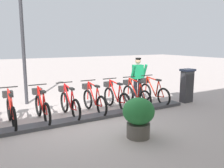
{
  "coord_description": "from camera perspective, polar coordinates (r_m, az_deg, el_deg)",
  "views": [
    {
      "loc": [
        -6.11,
        2.54,
        2.23
      ],
      "look_at": [
        0.5,
        -1.26,
        0.9
      ],
      "focal_mm": 37.48,
      "sensor_mm": 36.0,
      "label": 1
    }
  ],
  "objects": [
    {
      "name": "dock_rail_base",
      "position": [
        6.96,
        -7.05,
        -8.43
      ],
      "size": [
        0.44,
        7.45,
        0.1
      ],
      "primitive_type": "cube",
      "color": "#47474C",
      "rests_on": "ground"
    },
    {
      "name": "bike_docked_3",
      "position": [
        7.66,
        -4.58,
        -3.74
      ],
      "size": [
        1.72,
        0.54,
        1.02
      ],
      "color": "black",
      "rests_on": "ground"
    },
    {
      "name": "bike_docked_1",
      "position": [
        8.48,
        5.63,
        -2.41
      ],
      "size": [
        1.72,
        0.54,
        1.02
      ],
      "color": "black",
      "rests_on": "ground"
    },
    {
      "name": "bike_docked_5",
      "position": [
        7.13,
        -16.79,
        -5.17
      ],
      "size": [
        1.72,
        0.54,
        1.02
      ],
      "color": "black",
      "rests_on": "ground"
    },
    {
      "name": "bike_docked_4",
      "position": [
        7.35,
        -10.46,
        -4.46
      ],
      "size": [
        1.72,
        0.54,
        1.02
      ],
      "color": "black",
      "rests_on": "ground"
    },
    {
      "name": "bike_docked_0",
      "position": [
        8.98,
        9.96,
        -1.82
      ],
      "size": [
        1.72,
        0.54,
        1.02
      ],
      "color": "black",
      "rests_on": "ground"
    },
    {
      "name": "lamp_post",
      "position": [
        9.05,
        -21.09,
        12.58
      ],
      "size": [
        0.32,
        0.32,
        4.25
      ],
      "color": "#2D2D33",
      "rests_on": "ground"
    },
    {
      "name": "bike_docked_6",
      "position": [
        7.0,
        -23.45,
        -5.86
      ],
      "size": [
        1.72,
        0.54,
        1.02
      ],
      "color": "black",
      "rests_on": "ground"
    },
    {
      "name": "payment_kiosk",
      "position": [
        9.33,
        17.79,
        -0.23
      ],
      "size": [
        0.36,
        0.52,
        1.28
      ],
      "color": "#38383D",
      "rests_on": "ground"
    },
    {
      "name": "ground_plane",
      "position": [
        6.98,
        -7.04,
        -8.82
      ],
      "size": [
        60.0,
        60.0,
        0.0
      ],
      "primitive_type": "plane",
      "color": "#B9ABA5"
    },
    {
      "name": "bike_docked_2",
      "position": [
        8.04,
        0.79,
        -3.06
      ],
      "size": [
        1.72,
        0.54,
        1.02
      ],
      "color": "black",
      "rests_on": "ground"
    },
    {
      "name": "worker_near_rack",
      "position": [
        9.49,
        6.32,
        1.83
      ],
      "size": [
        0.53,
        0.67,
        1.66
      ],
      "color": "white",
      "rests_on": "ground"
    },
    {
      "name": "planter_bush",
      "position": [
        5.63,
        6.48,
        -7.65
      ],
      "size": [
        0.76,
        0.76,
        0.97
      ],
      "color": "#59544C",
      "rests_on": "ground"
    }
  ]
}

